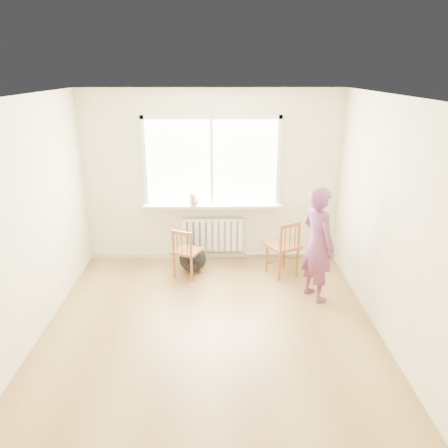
{
  "coord_description": "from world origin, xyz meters",
  "views": [
    {
      "loc": [
        0.1,
        -4.41,
        2.96
      ],
      "look_at": [
        0.18,
        1.2,
        0.96
      ],
      "focal_mm": 35.0,
      "sensor_mm": 36.0,
      "label": 1
    }
  ],
  "objects_px": {
    "chair_left": "(186,253)",
    "person": "(318,244)",
    "chair_right": "(285,248)",
    "cat": "(194,200)",
    "backpack": "(193,259)"
  },
  "relations": [
    {
      "from": "chair_right",
      "to": "person",
      "type": "relative_size",
      "value": 0.56
    },
    {
      "from": "cat",
      "to": "backpack",
      "type": "relative_size",
      "value": 0.9
    },
    {
      "from": "chair_left",
      "to": "cat",
      "type": "relative_size",
      "value": 2.05
    },
    {
      "from": "chair_left",
      "to": "person",
      "type": "distance_m",
      "value": 1.95
    },
    {
      "from": "person",
      "to": "backpack",
      "type": "relative_size",
      "value": 3.76
    },
    {
      "from": "chair_left",
      "to": "chair_right",
      "type": "xyz_separation_m",
      "value": [
        1.47,
        0.04,
        0.05
      ]
    },
    {
      "from": "chair_right",
      "to": "backpack",
      "type": "bearing_deg",
      "value": -34.88
    },
    {
      "from": "chair_right",
      "to": "cat",
      "type": "xyz_separation_m",
      "value": [
        -1.36,
        0.49,
        0.61
      ]
    },
    {
      "from": "chair_right",
      "to": "cat",
      "type": "relative_size",
      "value": 2.33
    },
    {
      "from": "person",
      "to": "backpack",
      "type": "height_order",
      "value": "person"
    },
    {
      "from": "chair_right",
      "to": "person",
      "type": "height_order",
      "value": "person"
    },
    {
      "from": "chair_left",
      "to": "person",
      "type": "bearing_deg",
      "value": -175.69
    },
    {
      "from": "chair_right",
      "to": "chair_left",
      "type": "bearing_deg",
      "value": -27.36
    },
    {
      "from": "chair_right",
      "to": "cat",
      "type": "distance_m",
      "value": 1.57
    },
    {
      "from": "chair_right",
      "to": "cat",
      "type": "height_order",
      "value": "cat"
    }
  ]
}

